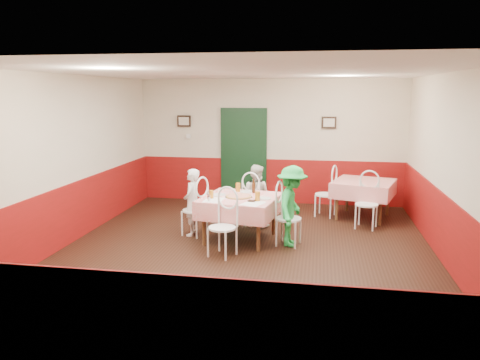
% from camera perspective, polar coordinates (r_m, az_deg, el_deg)
% --- Properties ---
extents(floor, '(7.00, 7.00, 0.00)m').
position_cam_1_polar(floor, '(7.56, 0.69, -8.70)').
color(floor, black).
rests_on(floor, ground).
extents(ceiling, '(7.00, 7.00, 0.00)m').
position_cam_1_polar(ceiling, '(7.14, 0.74, 13.01)').
color(ceiling, white).
rests_on(ceiling, back_wall).
extents(back_wall, '(6.00, 0.10, 2.80)m').
position_cam_1_polar(back_wall, '(10.66, 3.69, 4.68)').
color(back_wall, beige).
rests_on(back_wall, ground).
extents(front_wall, '(6.00, 0.10, 2.80)m').
position_cam_1_polar(front_wall, '(3.88, -7.49, -6.00)').
color(front_wall, beige).
rests_on(front_wall, ground).
extents(left_wall, '(0.10, 7.00, 2.80)m').
position_cam_1_polar(left_wall, '(8.24, -20.38, 2.27)').
color(left_wall, beige).
rests_on(left_wall, ground).
extents(right_wall, '(0.10, 7.00, 2.80)m').
position_cam_1_polar(right_wall, '(7.38, 24.40, 1.07)').
color(right_wall, beige).
rests_on(right_wall, ground).
extents(wainscot_back, '(6.00, 0.03, 1.00)m').
position_cam_1_polar(wainscot_back, '(10.78, 3.62, -0.09)').
color(wainscot_back, maroon).
rests_on(wainscot_back, ground).
extents(wainscot_front, '(6.00, 0.03, 1.00)m').
position_cam_1_polar(wainscot_front, '(4.24, -7.12, -17.68)').
color(wainscot_front, maroon).
rests_on(wainscot_front, ground).
extents(wainscot_left, '(0.03, 7.00, 1.00)m').
position_cam_1_polar(wainscot_left, '(8.40, -19.90, -3.82)').
color(wainscot_left, maroon).
rests_on(wainscot_left, ground).
extents(wainscot_right, '(0.03, 7.00, 1.00)m').
position_cam_1_polar(wainscot_right, '(7.56, 23.77, -5.66)').
color(wainscot_right, maroon).
rests_on(wainscot_right, ground).
extents(door, '(0.96, 0.06, 2.10)m').
position_cam_1_polar(door, '(10.74, 0.45, 2.86)').
color(door, black).
rests_on(door, ground).
extents(picture_left, '(0.32, 0.03, 0.26)m').
position_cam_1_polar(picture_left, '(10.97, -6.84, 7.15)').
color(picture_left, black).
rests_on(picture_left, back_wall).
extents(picture_right, '(0.32, 0.03, 0.26)m').
position_cam_1_polar(picture_right, '(10.52, 10.80, 6.89)').
color(picture_right, black).
rests_on(picture_right, back_wall).
extents(thermostat, '(0.10, 0.03, 0.10)m').
position_cam_1_polar(thermostat, '(10.97, -6.30, 5.33)').
color(thermostat, white).
rests_on(thermostat, back_wall).
extents(main_table, '(1.40, 1.40, 0.77)m').
position_cam_1_polar(main_table, '(8.03, 0.00, -4.74)').
color(main_table, red).
rests_on(main_table, ground).
extents(second_table, '(1.39, 1.39, 0.77)m').
position_cam_1_polar(second_table, '(9.75, 14.76, -2.32)').
color(second_table, red).
rests_on(second_table, ground).
extents(chair_left, '(0.54, 0.54, 0.90)m').
position_cam_1_polar(chair_left, '(8.31, -5.56, -3.72)').
color(chair_left, white).
rests_on(chair_left, ground).
extents(chair_right, '(0.50, 0.50, 0.90)m').
position_cam_1_polar(chair_right, '(7.79, 5.95, -4.72)').
color(chair_right, white).
rests_on(chair_right, ground).
extents(chair_far, '(0.53, 0.53, 0.90)m').
position_cam_1_polar(chair_far, '(8.79, 1.79, -2.87)').
color(chair_far, white).
rests_on(chair_far, ground).
extents(chair_near, '(0.54, 0.54, 0.90)m').
position_cam_1_polar(chair_near, '(7.24, -2.19, -5.85)').
color(chair_near, white).
rests_on(chair_near, ground).
extents(chair_second_a, '(0.52, 0.52, 0.90)m').
position_cam_1_polar(chair_second_a, '(9.70, 10.37, -1.76)').
color(chair_second_a, white).
rests_on(chair_second_a, ground).
extents(chair_second_b, '(0.52, 0.52, 0.90)m').
position_cam_1_polar(chair_second_b, '(9.01, 15.18, -2.92)').
color(chair_second_b, white).
rests_on(chair_second_b, ground).
extents(pizza, '(0.49, 0.49, 0.03)m').
position_cam_1_polar(pizza, '(7.91, -0.17, -2.00)').
color(pizza, '#B74723').
rests_on(pizza, main_table).
extents(plate_left, '(0.29, 0.29, 0.01)m').
position_cam_1_polar(plate_left, '(8.05, -2.65, -1.83)').
color(plate_left, white).
rests_on(plate_left, main_table).
extents(plate_right, '(0.29, 0.29, 0.01)m').
position_cam_1_polar(plate_right, '(7.79, 2.86, -2.25)').
color(plate_right, white).
rests_on(plate_right, main_table).
extents(plate_far, '(0.29, 0.29, 0.01)m').
position_cam_1_polar(plate_far, '(8.31, 0.86, -1.43)').
color(plate_far, white).
rests_on(plate_far, main_table).
extents(glass_a, '(0.08, 0.08, 0.14)m').
position_cam_1_polar(glass_a, '(7.82, -3.52, -1.76)').
color(glass_a, '#BF7219').
rests_on(glass_a, main_table).
extents(glass_b, '(0.10, 0.10, 0.16)m').
position_cam_1_polar(glass_b, '(7.62, 2.15, -1.99)').
color(glass_b, '#BF7219').
rests_on(glass_b, main_table).
extents(glass_c, '(0.10, 0.10, 0.15)m').
position_cam_1_polar(glass_c, '(8.34, -0.24, -0.89)').
color(glass_c, '#BF7219').
rests_on(glass_c, main_table).
extents(beer_bottle, '(0.07, 0.07, 0.22)m').
position_cam_1_polar(beer_bottle, '(8.23, 1.68, -0.81)').
color(beer_bottle, '#381C0A').
rests_on(beer_bottle, main_table).
extents(shaker_a, '(0.04, 0.04, 0.09)m').
position_cam_1_polar(shaker_a, '(7.70, -3.78, -2.14)').
color(shaker_a, silver).
rests_on(shaker_a, main_table).
extents(shaker_b, '(0.04, 0.04, 0.09)m').
position_cam_1_polar(shaker_b, '(7.61, -3.81, -2.29)').
color(shaker_b, silver).
rests_on(shaker_b, main_table).
extents(shaker_c, '(0.04, 0.04, 0.09)m').
position_cam_1_polar(shaker_c, '(7.76, -3.90, -2.03)').
color(shaker_c, '#B23319').
rests_on(shaker_c, main_table).
extents(menu_left, '(0.31, 0.41, 0.00)m').
position_cam_1_polar(menu_left, '(7.71, -3.23, -2.44)').
color(menu_left, white).
rests_on(menu_left, main_table).
extents(menu_right, '(0.42, 0.48, 0.00)m').
position_cam_1_polar(menu_right, '(7.47, 1.66, -2.86)').
color(menu_right, white).
rests_on(menu_right, main_table).
extents(wallet, '(0.12, 0.11, 0.02)m').
position_cam_1_polar(wallet, '(7.59, 1.43, -2.57)').
color(wallet, black).
rests_on(wallet, main_table).
extents(diner_left, '(0.29, 0.44, 1.19)m').
position_cam_1_polar(diner_left, '(8.30, -5.90, -2.72)').
color(diner_left, gray).
rests_on(diner_left, ground).
extents(diner_far, '(0.67, 0.58, 1.18)m').
position_cam_1_polar(diner_far, '(8.81, 1.89, -1.92)').
color(diner_far, gray).
rests_on(diner_far, ground).
extents(diner_right, '(0.60, 0.92, 1.34)m').
position_cam_1_polar(diner_right, '(7.72, 6.34, -3.18)').
color(diner_right, gray).
rests_on(diner_right, ground).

